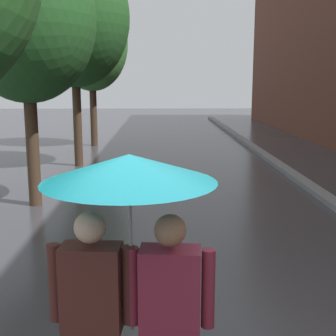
{
  "coord_description": "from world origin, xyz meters",
  "views": [
    {
      "loc": [
        -0.33,
        -2.76,
        2.46
      ],
      "look_at": [
        -0.21,
        3.04,
        1.35
      ],
      "focal_mm": 48.32,
      "sensor_mm": 36.0,
      "label": 1
    }
  ],
  "objects": [
    {
      "name": "street_tree_1",
      "position": [
        -2.83,
        6.18,
        3.64
      ],
      "size": [
        2.66,
        2.66,
        5.26
      ],
      "color": "#473323",
      "rests_on": "ground"
    },
    {
      "name": "street_tree_3",
      "position": [
        -2.85,
        14.89,
        3.87
      ],
      "size": [
        2.75,
        2.75,
        5.66
      ],
      "color": "#473323",
      "rests_on": "ground"
    },
    {
      "name": "street_tree_2",
      "position": [
        -2.7,
        10.54,
        4.22
      ],
      "size": [
        3.16,
        3.16,
        6.17
      ],
      "color": "#473323",
      "rests_on": "ground"
    },
    {
      "name": "couple_under_umbrella",
      "position": [
        -0.52,
        0.05,
        1.35
      ],
      "size": [
        1.13,
        1.13,
        2.01
      ],
      "color": "black",
      "rests_on": "ground"
    },
    {
      "name": "kerb_strip",
      "position": [
        3.2,
        10.0,
        0.06
      ],
      "size": [
        0.3,
        36.0,
        0.12
      ],
      "primitive_type": "cube",
      "color": "slate",
      "rests_on": "ground"
    }
  ]
}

